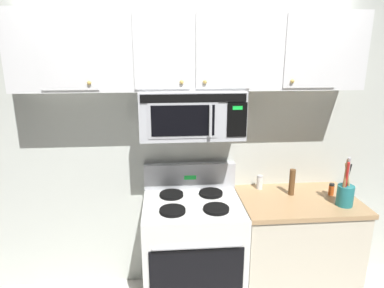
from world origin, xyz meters
name	(u,v)px	position (x,y,z in m)	size (l,w,h in m)	color
back_wall	(189,134)	(0.00, 0.79, 1.35)	(5.20, 0.10, 2.70)	silver
stove_range	(193,252)	(0.00, 0.42, 0.47)	(0.76, 0.69, 1.12)	white
over_range_microwave	(191,113)	(0.00, 0.54, 1.58)	(0.76, 0.43, 0.35)	#B7BABF
upper_cabinets	(191,51)	(0.00, 0.57, 2.02)	(2.50, 0.36, 0.55)	silver
counter_segment	(294,248)	(0.84, 0.43, 0.45)	(0.93, 0.65, 0.90)	beige
utensil_crock_teal	(345,192)	(1.13, 0.28, 1.01)	(0.12, 0.12, 0.39)	teal
salt_shaker	(260,182)	(0.58, 0.64, 0.96)	(0.05, 0.05, 0.12)	white
pepper_mill	(292,182)	(0.81, 0.51, 1.01)	(0.05, 0.05, 0.21)	brown
spice_jar	(331,189)	(1.13, 0.47, 0.95)	(0.04, 0.04, 0.10)	#C64C19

